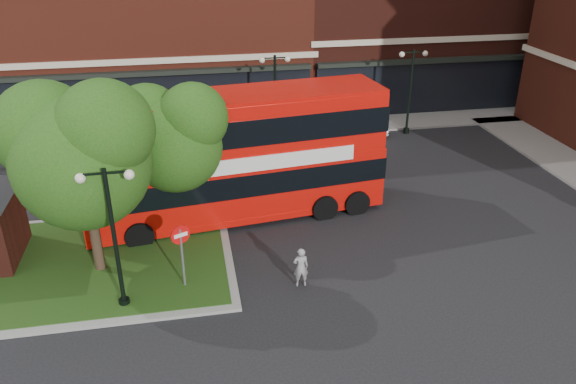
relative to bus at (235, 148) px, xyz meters
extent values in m
plane|color=black|center=(1.12, -5.91, -3.13)|extent=(120.00, 120.00, 0.00)
cube|color=slate|center=(1.12, 10.59, -3.07)|extent=(44.00, 3.00, 0.12)
cube|color=gray|center=(-6.88, -2.91, -3.07)|extent=(12.60, 7.60, 0.12)
cube|color=#19380F|center=(-6.88, -2.91, -3.05)|extent=(12.00, 7.00, 0.15)
cylinder|color=#2D2116|center=(-5.38, -3.41, -1.17)|extent=(0.36, 0.36, 3.92)
sphere|color=#194E13|center=(-5.38, -3.41, 1.21)|extent=(4.60, 4.60, 4.60)
sphere|color=#194E13|center=(-6.53, -2.72, 2.12)|extent=(3.45, 3.45, 3.45)
sphere|color=#194E13|center=(-4.46, -3.87, 2.47)|extent=(3.22, 3.22, 3.22)
cylinder|color=#2D2116|center=(-2.38, -0.91, -1.39)|extent=(0.36, 0.36, 3.47)
sphere|color=#194E13|center=(-2.38, -0.91, 0.72)|extent=(3.80, 3.80, 3.80)
sphere|color=#194E13|center=(-3.33, -0.34, 1.52)|extent=(2.85, 2.85, 2.85)
sphere|color=#194E13|center=(-1.62, -1.29, 1.83)|extent=(2.66, 2.66, 2.66)
cylinder|color=black|center=(-4.38, -5.71, -0.63)|extent=(0.14, 0.14, 5.00)
cylinder|color=black|center=(-4.38, -5.71, -2.98)|extent=(0.36, 0.36, 0.30)
cube|color=black|center=(-4.38, -5.71, 1.72)|extent=(1.40, 0.06, 0.06)
sphere|color=#F2EACC|center=(-5.08, -5.71, 1.62)|extent=(0.32, 0.32, 0.32)
sphere|color=#F2EACC|center=(-3.68, -5.71, 1.62)|extent=(0.32, 0.32, 0.32)
cylinder|color=black|center=(3.12, 8.59, -0.63)|extent=(0.14, 0.14, 5.00)
cylinder|color=black|center=(3.12, 8.59, -2.98)|extent=(0.36, 0.36, 0.30)
cube|color=black|center=(3.12, 8.59, 1.72)|extent=(1.40, 0.06, 0.06)
sphere|color=#F2EACC|center=(2.42, 8.59, 1.62)|extent=(0.32, 0.32, 0.32)
sphere|color=#F2EACC|center=(3.82, 8.59, 1.62)|extent=(0.32, 0.32, 0.32)
cylinder|color=black|center=(11.12, 8.59, -0.63)|extent=(0.14, 0.14, 5.00)
cylinder|color=black|center=(11.12, 8.59, -2.98)|extent=(0.36, 0.36, 0.30)
cube|color=black|center=(11.12, 8.59, 1.72)|extent=(1.40, 0.06, 0.06)
sphere|color=#F2EACC|center=(10.42, 8.59, 1.62)|extent=(0.32, 0.32, 0.32)
sphere|color=#F2EACC|center=(11.82, 8.59, 1.62)|extent=(0.32, 0.32, 0.32)
cube|color=red|center=(0.00, 0.00, -1.42)|extent=(12.73, 4.36, 2.38)
cube|color=red|center=(0.00, 0.00, 0.96)|extent=(12.60, 4.31, 2.38)
cube|color=black|center=(0.00, 0.00, 1.08)|extent=(12.73, 4.36, 1.08)
cube|color=silver|center=(0.18, -1.44, -0.18)|extent=(9.29, 1.20, 0.62)
imported|color=gray|center=(1.62, -5.60, -2.38)|extent=(0.55, 0.37, 1.49)
imported|color=#B3B7BB|center=(-0.15, 8.59, -2.40)|extent=(4.43, 2.22, 1.45)
imported|color=silver|center=(7.38, 8.59, -2.36)|extent=(4.72, 1.80, 1.54)
cylinder|color=slate|center=(-2.38, -5.03, -1.94)|extent=(0.09, 0.09, 2.37)
cylinder|color=red|center=(-2.38, -5.03, -0.97)|extent=(0.65, 0.34, 0.69)
cube|color=white|center=(-2.38, -5.03, -0.97)|extent=(0.46, 0.24, 0.13)
camera|label=1|loc=(-1.86, -21.59, 8.46)|focal=35.00mm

